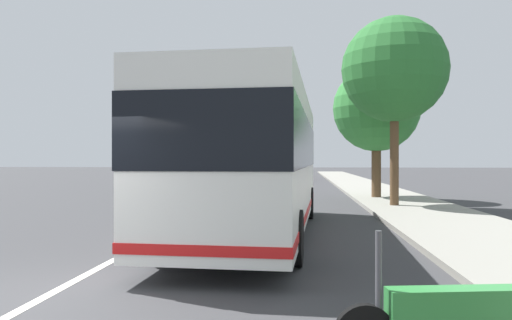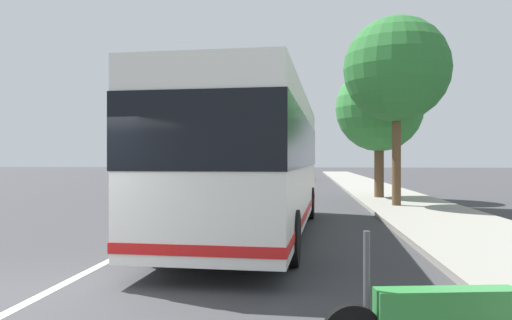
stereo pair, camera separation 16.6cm
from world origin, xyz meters
The scene contains 11 objects.
ground_plane centered at (0.00, 0.00, 0.00)m, with size 220.00×220.00×0.00m, color #38383A.
sidewalk_curb centered at (10.00, -7.70, 0.07)m, with size 110.00×3.60×0.14m, color gray.
lane_divider_line centered at (10.00, 0.00, 0.00)m, with size 110.00×0.16×0.01m, color silver.
coach_bus centered at (6.16, -2.36, 1.94)m, with size 10.82×3.16×3.43m.
motorcycle_angled centered at (-1.22, -4.92, 0.46)m, with size 0.45×2.30×1.24m.
car_oncoming centered at (42.13, -2.71, 0.70)m, with size 4.61×2.06×1.47m.
car_far_distant centered at (36.89, -2.60, 0.70)m, with size 4.12×1.98×1.48m.
car_ahead_same_lane centered at (30.26, 2.98, 0.76)m, with size 4.38×2.05×1.60m.
car_side_street centered at (37.74, 2.92, 0.69)m, with size 4.56×2.06×1.47m.
roadside_tree_mid_block centered at (12.98, -7.05, 5.30)m, with size 4.02×4.02×7.34m.
roadside_tree_far_block centered at (16.99, -6.98, 4.24)m, with size 4.01×4.01×6.27m.
Camera 1 is at (-5.78, -3.49, 1.88)m, focal length 33.69 mm.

